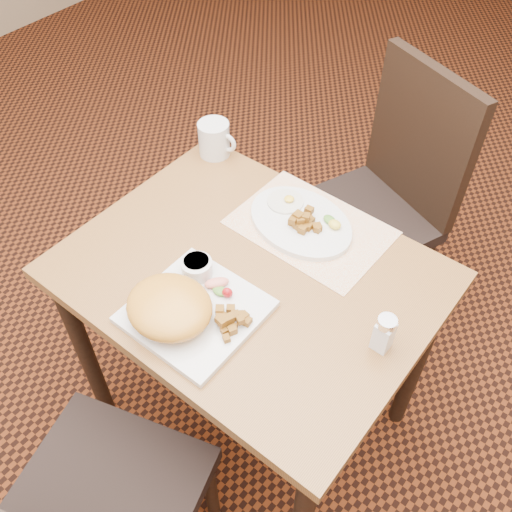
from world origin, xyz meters
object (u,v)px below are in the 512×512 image
object	(u,v)px
chair_far	(384,193)
coffee_mug	(215,139)
table	(250,298)
salt_shaker	(384,333)
plate_oval	(301,222)
plate_square	(196,312)

from	to	relation	value
chair_far	coffee_mug	world-z (taller)	chair_far
chair_far	table	bearing A→B (deg)	109.45
salt_shaker	table	bearing A→B (deg)	-178.54
chair_far	coffee_mug	distance (m)	0.62
table	chair_far	size ratio (longest dim) A/B	0.93
plate_oval	chair_far	bearing A→B (deg)	87.70
chair_far	plate_oval	world-z (taller)	chair_far
coffee_mug	chair_far	bearing A→B (deg)	44.12
plate_square	coffee_mug	size ratio (longest dim) A/B	2.27
plate_oval	salt_shaker	bearing A→B (deg)	-29.13
chair_far	plate_oval	bearing A→B (deg)	109.19
coffee_mug	salt_shaker	bearing A→B (deg)	-21.55
table	plate_square	bearing A→B (deg)	-94.52
table	plate_oval	bearing A→B (deg)	88.56
plate_oval	salt_shaker	distance (m)	0.42
table	salt_shaker	xyz separation A→B (m)	(0.37, 0.01, 0.16)
table	plate_oval	distance (m)	0.24
chair_far	coffee_mug	xyz separation A→B (m)	(-0.40, -0.39, 0.26)
plate_square	plate_oval	distance (m)	0.39
table	salt_shaker	size ratio (longest dim) A/B	9.00
plate_square	plate_oval	xyz separation A→B (m)	(0.02, 0.39, 0.00)
chair_far	coffee_mug	size ratio (longest dim) A/B	7.88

